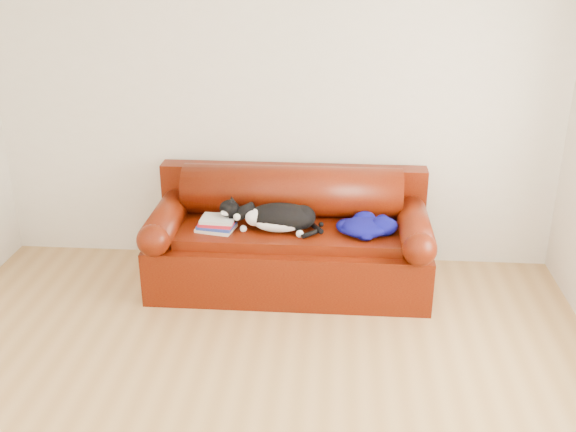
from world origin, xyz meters
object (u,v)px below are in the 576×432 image
(cat, at_px, (280,218))
(blanket, at_px, (366,226))
(sofa_base, at_px, (289,256))
(book_stack, at_px, (217,224))

(cat, height_order, blanket, cat)
(sofa_base, height_order, cat, cat)
(book_stack, xyz_separation_m, cat, (0.47, 0.03, 0.05))
(cat, bearing_deg, book_stack, -177.87)
(sofa_base, relative_size, book_stack, 6.92)
(book_stack, height_order, blanket, blanket)
(blanket, bearing_deg, sofa_base, 169.96)
(cat, distance_m, blanket, 0.63)
(blanket, bearing_deg, cat, -179.99)
(book_stack, bearing_deg, blanket, 1.33)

